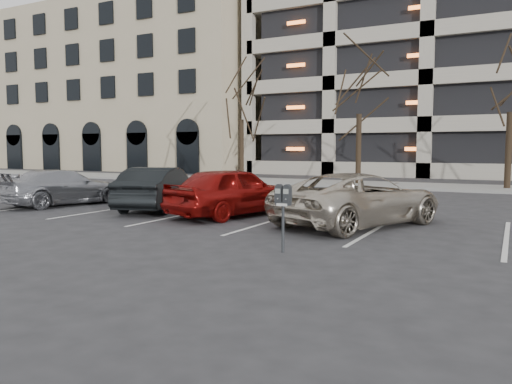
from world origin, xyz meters
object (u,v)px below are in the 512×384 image
object	(u,v)px
car_red	(233,191)
car_dark	(159,188)
car_silver	(63,187)
tree_b	(360,70)
parking_meter	(283,201)
tree_a	(241,82)
suv_silver	(359,199)
tree_c	(512,63)

from	to	relation	value
car_red	car_dark	xyz separation A→B (m)	(-2.83, 0.22, -0.04)
car_dark	car_silver	world-z (taller)	car_dark
tree_b	parking_meter	distance (m)	18.33
tree_a	car_dark	distance (m)	14.73
tree_a	car_dark	world-z (taller)	tree_a
tree_a	car_silver	bearing A→B (deg)	-87.39
car_dark	tree_a	bearing A→B (deg)	-88.89
tree_b	car_dark	size ratio (longest dim) A/B	2.02
car_red	car_silver	world-z (taller)	car_red
parking_meter	car_silver	xyz separation A→B (m)	(-9.90, 3.65, -0.35)
tree_a	suv_silver	distance (m)	18.00
tree_a	tree_c	distance (m)	14.00
car_red	car_dark	distance (m)	2.83
tree_a	parking_meter	xyz separation A→B (m)	(10.52, -17.27, -4.84)
parking_meter	car_silver	bearing A→B (deg)	162.65
tree_b	suv_silver	distance (m)	14.92
tree_b	car_dark	bearing A→B (deg)	-101.48
suv_silver	car_dark	world-z (taller)	car_dark
tree_b	parking_meter	size ratio (longest dim) A/B	6.61
tree_c	suv_silver	xyz separation A→B (m)	(-3.14, -13.40, -5.09)
parking_meter	suv_silver	world-z (taller)	suv_silver
parking_meter	tree_a	bearing A→B (deg)	124.25
tree_a	tree_b	xyz separation A→B (m)	(7.00, 0.00, 0.17)
suv_silver	parking_meter	bearing A→B (deg)	108.42
car_dark	car_silver	size ratio (longest dim) A/B	0.97
parking_meter	tree_c	bearing A→B (deg)	81.52
tree_b	car_red	size ratio (longest dim) A/B	1.98
tree_b	tree_a	bearing A→B (deg)	180.00
tree_a	car_silver	xyz separation A→B (m)	(0.62, -13.62, -5.19)
tree_b	tree_c	distance (m)	7.00
tree_b	car_dark	distance (m)	14.39
car_red	tree_b	bearing A→B (deg)	-73.59
tree_a	parking_meter	distance (m)	20.80
parking_meter	car_red	world-z (taller)	car_red
tree_b	tree_c	world-z (taller)	tree_b
tree_c	car_silver	xyz separation A→B (m)	(-13.38, -13.62, -5.14)
tree_c	parking_meter	distance (m)	18.26
car_red	suv_silver	bearing A→B (deg)	-165.38
suv_silver	car_red	xyz separation A→B (m)	(-3.70, 0.07, 0.05)
tree_a	suv_silver	world-z (taller)	tree_a
suv_silver	car_red	size ratio (longest dim) A/B	1.26
parking_meter	tree_b	bearing A→B (deg)	104.43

